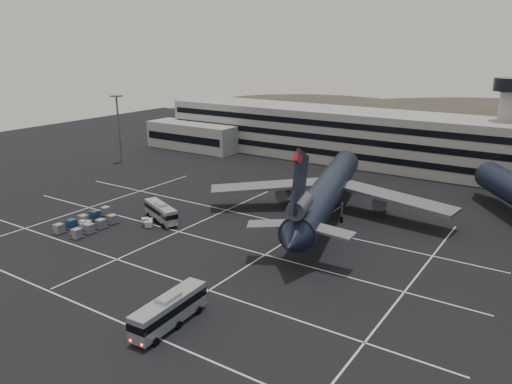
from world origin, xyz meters
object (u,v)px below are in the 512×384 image
Objects in this scene: bus_near at (169,309)px; uld_cluster at (89,222)px; trijet_main at (327,191)px; bus_far at (161,211)px; tug_a at (85,224)px.

uld_cluster is (-34.79, 16.23, -1.35)m from bus_near.
trijet_main is 5.01× the size of bus_near.
trijet_main is 44.37m from bus_near.
bus_far is at bearing 132.51° from bus_near.
uld_cluster is at bearing 159.52° from bus_far.
uld_cluster is at bearing 42.21° from tug_a.
uld_cluster is at bearing -155.30° from trijet_main.
bus_near is 38.47m from tug_a.
bus_far is at bearing -158.06° from trijet_main.
bus_far is at bearing 46.62° from uld_cluster.
bus_near is 0.88× the size of uld_cluster.
uld_cluster is (0.27, 0.49, 0.21)m from tug_a.
bus_near is 38.42m from uld_cluster.
bus_far is at bearing 28.55° from tug_a.
trijet_main is at bearing 88.86° from bus_near.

